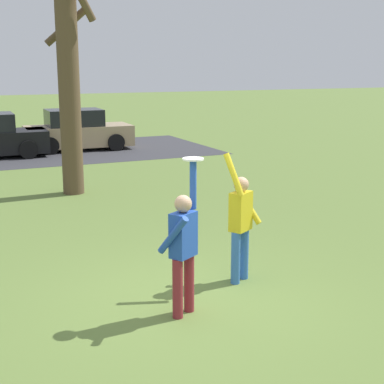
% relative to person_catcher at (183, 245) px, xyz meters
% --- Properties ---
extents(ground_plane, '(120.00, 120.00, 0.00)m').
position_rel_person_catcher_xyz_m(ground_plane, '(0.23, 0.35, -0.98)').
color(ground_plane, olive).
extents(person_catcher, '(0.58, 0.52, 2.08)m').
position_rel_person_catcher_xyz_m(person_catcher, '(0.00, 0.00, 0.00)').
color(person_catcher, maroon).
rests_on(person_catcher, ground_plane).
extents(person_defender, '(0.65, 0.62, 2.04)m').
position_rel_person_catcher_xyz_m(person_defender, '(1.28, 0.76, -0.00)').
color(person_defender, '#3366B7').
rests_on(person_defender, ground_plane).
extents(frisbee_disc, '(0.28, 0.28, 0.02)m').
position_rel_person_catcher_xyz_m(frisbee_disc, '(0.19, 0.11, 1.11)').
color(frisbee_disc, white).
rests_on(frisbee_disc, person_catcher).
extents(parked_car_tan, '(4.15, 2.14, 1.59)m').
position_rel_person_catcher_xyz_m(parked_car_tan, '(2.34, 15.82, -0.25)').
color(parked_car_tan, tan).
rests_on(parked_car_tan, ground_plane).
extents(bare_tree_tall, '(1.38, 1.64, 7.11)m').
position_rel_person_catcher_xyz_m(bare_tree_tall, '(0.40, 8.04, 2.26)').
color(bare_tree_tall, brown).
rests_on(bare_tree_tall, ground_plane).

